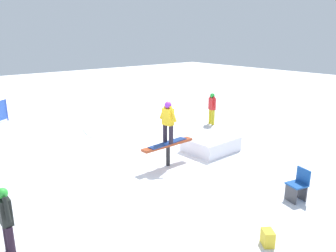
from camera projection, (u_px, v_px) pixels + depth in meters
The scene contains 9 objects.
ground_plane at pixel (168, 165), 11.06m from camera, with size 60.00×60.00×0.00m, color white.
rail_feature at pixel (168, 147), 10.88m from camera, with size 2.04×0.33×0.78m.
snow_kicker_ramp at pixel (211, 144), 12.34m from camera, with size 1.80×1.50×0.55m, color white.
main_rider_on_rail at pixel (168, 123), 10.66m from camera, with size 1.57×0.76×1.42m.
bystander_black at pixel (6, 218), 6.38m from camera, with size 0.21×0.63×1.46m.
bystander_red at pixel (212, 107), 15.86m from camera, with size 0.30×0.64×1.54m.
loose_snowboard_white at pixel (89, 133), 14.61m from camera, with size 1.45×0.28×0.02m, color silver.
folding_chair at pixel (298, 186), 8.64m from camera, with size 0.54×0.54×0.88m.
backpack_on_snow at pixel (268, 238), 6.85m from camera, with size 0.30×0.22×0.34m, color yellow.
Camera 1 is at (6.58, 7.90, 4.28)m, focal length 35.00 mm.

